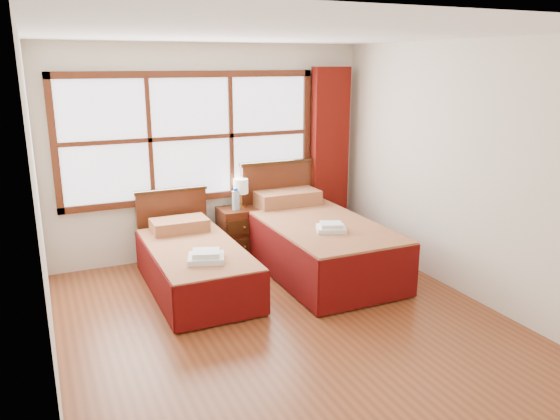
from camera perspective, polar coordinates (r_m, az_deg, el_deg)
name	(u,v)px	position (r m, az deg, el deg)	size (l,w,h in m)	color
floor	(288,325)	(5.21, 0.81, -11.91)	(4.50, 4.50, 0.00)	brown
ceiling	(289,33)	(4.65, 0.93, 17.98)	(4.50, 4.50, 0.00)	white
wall_back	(211,152)	(6.83, -7.23, 6.02)	(4.00, 4.00, 0.00)	silver
wall_left	(40,215)	(4.33, -23.83, -0.47)	(4.50, 4.50, 0.00)	silver
wall_right	(466,171)	(5.88, 18.84, 3.85)	(4.50, 4.50, 0.00)	silver
window	(191,137)	(6.70, -9.24, 7.49)	(3.16, 0.06, 1.56)	white
curtain	(329,156)	(7.35, 5.19, 5.69)	(0.50, 0.16, 2.30)	#620F09
bed_left	(194,264)	(5.96, -8.95, -5.58)	(0.94, 1.96, 0.91)	#371D0B
bed_right	(313,240)	(6.44, 3.52, -3.18)	(1.17, 2.28, 1.15)	#371D0B
nightstand	(238,232)	(6.90, -4.38, -2.30)	(0.46, 0.45, 0.61)	#512211
towels_left	(206,256)	(5.42, -7.73, -4.83)	(0.43, 0.40, 0.10)	white
towels_right	(331,227)	(5.91, 5.36, -1.82)	(0.38, 0.36, 0.09)	white
lamp	(241,187)	(6.83, -4.11, 2.40)	(0.18, 0.18, 0.36)	gold
bottle_near	(235,200)	(6.71, -4.73, 1.02)	(0.07, 0.07, 0.27)	#A6C4D6
bottle_far	(237,200)	(6.72, -4.54, 1.05)	(0.07, 0.07, 0.27)	#A6C4D6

